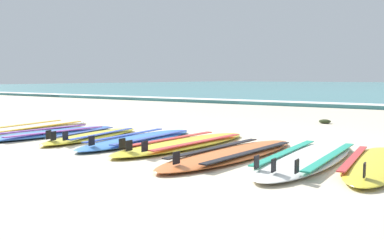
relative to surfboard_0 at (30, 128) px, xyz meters
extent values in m
plane|color=beige|center=(2.90, 0.07, -0.04)|extent=(80.00, 80.00, 0.00)
cube|color=white|center=(2.90, 8.22, 0.02)|extent=(80.00, 0.83, 0.11)
ellipsoid|color=white|center=(0.00, 0.00, 0.00)|extent=(0.98, 2.57, 0.07)
cube|color=gold|center=(-0.22, -0.03, 0.04)|extent=(0.34, 1.75, 0.01)
cube|color=gold|center=(0.22, 0.03, 0.04)|extent=(0.34, 1.75, 0.01)
ellipsoid|color=#3875CC|center=(0.75, -0.24, 0.00)|extent=(0.71, 2.27, 0.07)
cube|color=purple|center=(0.55, -0.22, 0.04)|extent=(0.18, 1.57, 0.01)
cube|color=purple|center=(0.95, -0.25, 0.04)|extent=(0.18, 1.57, 0.01)
ellipsoid|color=yellow|center=(1.47, -0.07, 0.00)|extent=(0.79, 1.98, 0.07)
cube|color=#334CB2|center=(1.30, -0.10, 0.04)|extent=(0.29, 1.34, 0.01)
cube|color=#334CB2|center=(1.64, -0.04, 0.04)|extent=(0.29, 1.34, 0.01)
cube|color=black|center=(1.60, -0.81, 0.09)|extent=(0.03, 0.09, 0.11)
cube|color=black|center=(1.46, -0.77, 0.09)|extent=(0.03, 0.09, 0.11)
cube|color=black|center=(1.72, -0.73, 0.09)|extent=(0.03, 0.09, 0.11)
ellipsoid|color=#3875CC|center=(2.20, 0.05, 0.00)|extent=(0.77, 2.31, 0.07)
cube|color=#334CB2|center=(2.00, 0.03, 0.04)|extent=(0.22, 1.59, 0.01)
cube|color=#334CB2|center=(2.41, 0.07, 0.04)|extent=(0.22, 1.59, 0.01)
cube|color=black|center=(2.28, -0.83, 0.09)|extent=(0.02, 0.09, 0.11)
ellipsoid|color=yellow|center=(2.91, 0.07, 0.00)|extent=(0.70, 2.41, 0.07)
cube|color=#D13838|center=(2.69, 0.08, 0.04)|extent=(0.15, 1.67, 0.01)
cube|color=#D13838|center=(3.12, 0.06, 0.04)|extent=(0.15, 1.67, 0.01)
cube|color=black|center=(2.87, -0.86, 0.09)|extent=(0.02, 0.09, 0.11)
cube|color=black|center=(2.71, -0.79, 0.09)|extent=(0.02, 0.09, 0.11)
cube|color=black|center=(3.03, -0.80, 0.09)|extent=(0.02, 0.09, 0.11)
ellipsoid|color=orange|center=(3.73, -0.23, 0.00)|extent=(0.70, 2.39, 0.07)
cube|color=black|center=(3.52, -0.22, 0.04)|extent=(0.16, 1.66, 0.01)
cube|color=black|center=(3.95, -0.24, 0.04)|extent=(0.16, 1.66, 0.01)
cube|color=black|center=(3.69, -1.15, 0.09)|extent=(0.02, 0.09, 0.11)
ellipsoid|color=silver|center=(4.47, 0.00, 0.00)|extent=(0.79, 2.53, 0.07)
cube|color=teal|center=(4.24, -0.02, 0.04)|extent=(0.21, 1.74, 0.01)
cube|color=teal|center=(4.69, 0.01, 0.04)|extent=(0.21, 1.74, 0.01)
cube|color=black|center=(4.53, -0.97, 0.09)|extent=(0.02, 0.09, 0.11)
cube|color=black|center=(4.36, -0.92, 0.09)|extent=(0.02, 0.09, 0.11)
cube|color=black|center=(4.70, -0.90, 0.09)|extent=(0.02, 0.09, 0.11)
ellipsoid|color=yellow|center=(5.08, 0.06, 0.00)|extent=(0.76, 2.12, 0.07)
cube|color=#D13838|center=(4.90, 0.03, 0.04)|extent=(0.25, 1.45, 0.01)
cube|color=black|center=(5.18, -0.75, 0.09)|extent=(0.02, 0.09, 0.11)
ellipsoid|color=#2D381E|center=(3.43, 3.67, 0.00)|extent=(0.21, 0.17, 0.08)
camera|label=1|loc=(5.99, -4.23, 0.79)|focal=41.64mm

